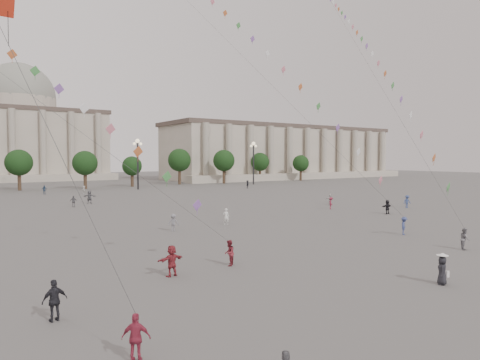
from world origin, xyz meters
TOP-DOWN VIEW (x-y plane):
  - ground at (0.00, 0.00)m, footprint 360.00×360.00m
  - hall_east at (75.00, 93.89)m, footprint 84.00×26.22m
  - hall_central at (0.00, 129.22)m, footprint 48.30×34.30m
  - tree_row at (0.00, 78.00)m, footprint 137.12×5.12m
  - lamp_post_mid_east at (15.00, 70.00)m, footprint 2.00×0.90m
  - lamp_post_far_east at (45.00, 70.00)m, footprint 2.00×0.90m
  - person_crowd_0 at (-3.59, 68.00)m, footprint 0.98×0.43m
  - person_crowd_3 at (25.49, 15.53)m, footprint 1.56×0.51m
  - person_crowd_4 at (2.76, 65.15)m, footprint 1.13×1.41m
  - person_crowd_6 at (-0.80, 18.78)m, footprint 1.18×0.96m
  - person_crowd_7 at (27.18, 26.47)m, footprint 1.53×0.95m
  - person_crowd_8 at (23.45, 22.70)m, footprint 1.06×1.17m
  - person_crowd_9 at (36.10, 59.82)m, footprint 1.43×1.57m
  - person_crowd_12 at (-0.90, 47.16)m, footprint 1.88×1.22m
  - person_crowd_13 at (5.14, 19.21)m, footprint 0.73×0.68m
  - person_crowd_14 at (33.02, 18.08)m, footprint 1.21×0.87m
  - person_crowd_16 at (-3.88, 43.87)m, footprint 0.98×0.63m
  - tourist_0 at (-12.49, -3.42)m, footprint 1.01×0.85m
  - tourist_2 at (-7.20, 5.26)m, footprint 1.71×0.79m
  - tourist_4 at (-14.01, 1.81)m, footprint 1.07×0.58m
  - kite_flyer_0 at (-3.24, 5.44)m, footprint 0.98×0.98m
  - kite_flyer_1 at (15.13, 5.96)m, footprint 1.17×1.04m
  - kite_flyer_2 at (13.52, -0.20)m, footprint 0.98×0.95m
  - hat_person at (3.98, -4.16)m, footprint 0.87×0.82m
  - kite_train_east at (31.35, 24.71)m, footprint 33.31×45.75m

SIDE VIEW (x-z plane):
  - ground at x=0.00m, z-range 0.00..0.00m
  - person_crowd_4 at x=2.76m, z-range 0.00..1.50m
  - person_crowd_16 at x=-3.88m, z-range 0.00..1.55m
  - person_crowd_7 at x=27.18m, z-range 0.00..1.57m
  - kite_flyer_1 at x=15.13m, z-range 0.00..1.57m
  - person_crowd_8 at x=23.45m, z-range 0.00..1.58m
  - kite_flyer_2 at x=13.52m, z-range 0.00..1.58m
  - person_crowd_6 at x=-0.80m, z-range 0.00..1.59m
  - kite_flyer_0 at x=-3.24m, z-range 0.00..1.60m
  - tourist_0 at x=-12.49m, z-range 0.00..1.62m
  - hat_person at x=3.98m, z-range -0.03..1.66m
  - person_crowd_0 at x=-3.59m, z-range 0.00..1.65m
  - person_crowd_13 at x=5.14m, z-range 0.00..1.66m
  - person_crowd_3 at x=25.49m, z-range 0.00..1.68m
  - person_crowd_14 at x=33.02m, z-range 0.00..1.69m
  - tourist_4 at x=-14.01m, z-range 0.00..1.73m
  - person_crowd_9 at x=36.10m, z-range 0.00..1.74m
  - tourist_2 at x=-7.20m, z-range 0.00..1.77m
  - person_crowd_12 at x=-0.90m, z-range 0.00..1.94m
  - tree_row at x=0.00m, z-range 1.39..9.39m
  - lamp_post_mid_east at x=15.00m, z-range 2.03..12.68m
  - lamp_post_far_east at x=45.00m, z-range 2.03..12.68m
  - hall_east at x=75.00m, z-range -0.17..17.03m
  - hall_central at x=0.00m, z-range -3.52..31.98m
  - kite_train_east at x=31.35m, z-range -12.21..57.89m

